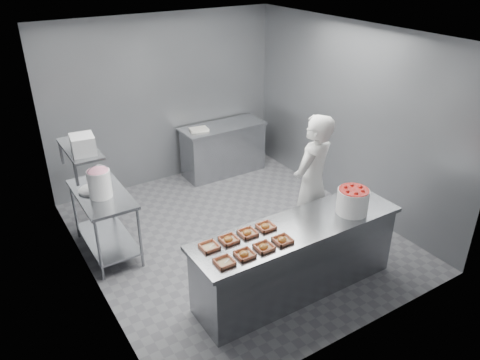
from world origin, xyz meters
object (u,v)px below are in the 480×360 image
tray_0 (224,262)px  appliance (83,145)px  prep_table (104,213)px  tray_2 (264,247)px  strawberry_tub (353,200)px  tray_1 (245,254)px  tray_4 (209,246)px  service_counter (296,258)px  tray_5 (229,239)px  tray_6 (248,233)px  tray_7 (266,226)px  back_counter (223,149)px  glaze_bucket (100,183)px  worker (312,185)px  tray_3 (282,240)px

tray_0 → appliance: bearing=111.8°
prep_table → tray_2: tray_2 is taller
tray_0 → strawberry_tub: bearing=1.9°
tray_1 → tray_4: 0.39m
prep_table → appliance: size_ratio=4.09×
tray_2 → strawberry_tub: strawberry_tub is taller
service_counter → tray_1: (-0.82, -0.16, 0.47)m
tray_5 → strawberry_tub: strawberry_tub is taller
tray_4 → appliance: size_ratio=0.64×
appliance → tray_6: bearing=-45.1°
tray_5 → tray_7: size_ratio=1.00×
prep_table → tray_4: bearing=-71.8°
prep_table → tray_2: 2.38m
back_counter → appliance: (-2.72, -1.50, 1.22)m
tray_7 → glaze_bucket: 2.16m
tray_0 → back_counter: bearing=60.1°
prep_table → tray_0: size_ratio=6.40×
tray_6 → tray_1: bearing=-127.5°
service_counter → appliance: bearing=136.2°
back_counter → worker: 2.68m
tray_1 → tray_7: 0.57m
worker → appliance: worker is taller
tray_4 → appliance: 1.92m
back_counter → tray_5: tray_5 is taller
tray_0 → worker: 1.93m
prep_table → tray_0: tray_0 is taller
tray_6 → glaze_bucket: glaze_bucket is taller
worker → glaze_bucket: bearing=-47.0°
tray_3 → tray_7: (0.00, 0.31, 0.00)m
strawberry_tub → tray_1: bearing=-177.8°
appliance → tray_0: bearing=-61.2°
tray_7 → appliance: bearing=132.9°
back_counter → tray_0: bearing=-119.9°
tray_5 → tray_3: bearing=-33.1°
tray_6 → back_counter: bearing=64.4°
prep_table → tray_5: bearing=-65.2°
tray_1 → prep_table: bearing=111.4°
worker → strawberry_tub: worker is taller
worker → appliance: (-2.53, 1.12, 0.72)m
tray_3 → tray_7: 0.31m
tray_0 → tray_2: size_ratio=1.00×
tray_6 → tray_2: bearing=-90.0°
back_counter → strawberry_tub: (-0.19, -3.35, 0.61)m
tray_5 → tray_6: same height
tray_0 → tray_7: 0.78m
tray_0 → tray_7: size_ratio=1.00×
prep_table → back_counter: same height
prep_table → tray_6: size_ratio=6.40×
tray_2 → tray_4: tray_2 is taller
back_counter → tray_7: bearing=-111.9°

